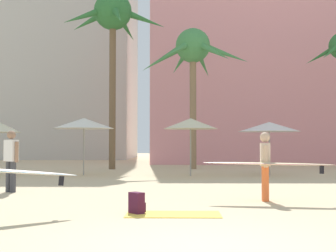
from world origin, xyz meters
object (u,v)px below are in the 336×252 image
object	(u,v)px
palm_tree_center	(113,20)
backpack	(137,204)
cafe_umbrella_4	(84,123)
beach_towel	(173,214)
person_far_left	(11,158)
person_far_right	(266,163)
cafe_umbrella_2	(269,127)
palm_tree_far_left	(193,54)
cafe_umbrella_3	(191,124)

from	to	relation	value
palm_tree_center	backpack	xyz separation A→B (m)	(2.63, -15.55, -7.91)
cafe_umbrella_4	beach_towel	bearing A→B (deg)	-70.27
palm_tree_center	person_far_left	distance (m)	13.70
palm_tree_center	person_far_right	bearing A→B (deg)	-67.85
cafe_umbrella_4	person_far_left	distance (m)	7.12
cafe_umbrella_4	beach_towel	size ratio (longest dim) A/B	1.44
person_far_right	cafe_umbrella_2	bearing A→B (deg)	-95.04
palm_tree_far_left	cafe_umbrella_3	world-z (taller)	palm_tree_far_left
cafe_umbrella_2	palm_tree_center	bearing A→B (deg)	147.44
palm_tree_center	person_far_left	xyz separation A→B (m)	(-1.26, -11.61, -7.16)
backpack	person_far_left	size ratio (longest dim) A/B	0.24
cafe_umbrella_3	person_far_left	distance (m)	8.49
person_far_left	palm_tree_center	bearing A→B (deg)	28.05
palm_tree_center	beach_towel	world-z (taller)	palm_tree_center
person_far_right	cafe_umbrella_4	bearing A→B (deg)	-48.40
cafe_umbrella_4	beach_towel	xyz separation A→B (m)	(3.94, -10.98, -2.25)
palm_tree_center	palm_tree_far_left	bearing A→B (deg)	4.06
person_far_left	beach_towel	bearing A→B (deg)	-96.84
cafe_umbrella_4	backpack	world-z (taller)	cafe_umbrella_4
palm_tree_center	beach_towel	xyz separation A→B (m)	(3.34, -15.62, -8.10)
person_far_right	backpack	bearing A→B (deg)	41.00
cafe_umbrella_4	person_far_left	size ratio (longest dim) A/B	1.51
palm_tree_center	cafe_umbrella_3	bearing A→B (deg)	-51.63
beach_towel	person_far_right	size ratio (longest dim) A/B	0.60
backpack	person_far_right	world-z (taller)	person_far_right
beach_towel	palm_tree_center	bearing A→B (deg)	102.07
palm_tree_center	cafe_umbrella_3	distance (m)	8.78
cafe_umbrella_4	palm_tree_center	bearing A→B (deg)	82.67
palm_tree_center	cafe_umbrella_4	world-z (taller)	palm_tree_center
palm_tree_center	backpack	distance (m)	17.64
palm_tree_far_left	cafe_umbrella_2	world-z (taller)	palm_tree_far_left
palm_tree_center	backpack	size ratio (longest dim) A/B	22.88
cafe_umbrella_3	person_far_right	distance (m)	8.72
cafe_umbrella_3	backpack	world-z (taller)	cafe_umbrella_3
cafe_umbrella_3	backpack	size ratio (longest dim) A/B	5.83
person_far_left	cafe_umbrella_2	bearing A→B (deg)	-17.60
palm_tree_center	cafe_umbrella_4	bearing A→B (deg)	-97.33
backpack	person_far_right	size ratio (longest dim) A/B	0.14
person_far_right	person_far_left	xyz separation A→B (m)	(-6.80, 1.99, 0.05)
palm_tree_far_left	backpack	distance (m)	17.08
palm_tree_far_left	person_far_left	bearing A→B (deg)	-115.34
beach_towel	person_far_left	bearing A→B (deg)	138.91
cafe_umbrella_4	person_far_left	bearing A→B (deg)	-95.45
person_far_left	person_far_right	bearing A→B (deg)	-72.10
cafe_umbrella_2	person_far_left	distance (m)	11.14
backpack	palm_tree_far_left	bearing A→B (deg)	41.76
person_far_right	cafe_umbrella_3	bearing A→B (deg)	-72.84
cafe_umbrella_4	backpack	xyz separation A→B (m)	(3.23, -10.90, -2.05)
cafe_umbrella_4	person_far_right	world-z (taller)	cafe_umbrella_4
cafe_umbrella_3	palm_tree_center	bearing A→B (deg)	128.37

